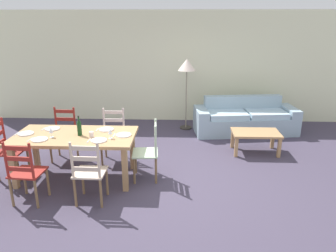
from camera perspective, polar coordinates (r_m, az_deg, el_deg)
The scene contains 28 objects.
ground_plane at distance 5.28m, azimuth -0.52°, elevation -9.50°, with size 9.60×9.60×0.02m, color #41394C.
wall_far at distance 8.04m, azimuth 0.67°, elevation 10.50°, with size 9.60×0.16×2.70m, color beige.
dining_table at distance 5.25m, azimuth -16.34°, elevation -2.40°, with size 1.90×0.96×0.75m.
dining_chair_near_left at distance 4.83m, azimuth -24.16°, elevation -7.55°, with size 0.45×0.43×0.96m.
dining_chair_near_right at distance 4.55m, azimuth -13.97°, elevation -8.01°, with size 0.43×0.41×0.96m.
dining_chair_far_left at distance 6.13m, azimuth -18.15°, elevation -1.41°, with size 0.44×0.42×0.96m.
dining_chair_far_right at distance 5.85m, azimuth -9.78°, elevation -1.68°, with size 0.43×0.41×0.96m.
dining_chair_head_west at distance 5.78m, azimuth -26.82°, elevation -3.74°, with size 0.41×0.43×0.96m.
dining_chair_head_east at distance 5.10m, azimuth -3.52°, elevation -4.52°, with size 0.43×0.45×0.96m.
dinner_plate_near_left at distance 5.16m, azimuth -22.03°, elevation -2.25°, with size 0.24×0.24×0.02m, color white.
fork_near_left at distance 5.23m, azimuth -23.53°, elevation -2.26°, with size 0.02×0.17×0.01m, color silver.
dinner_plate_near_right at distance 4.86m, azimuth -12.31°, elevation -2.53°, with size 0.24×0.24×0.02m, color white.
fork_near_right at distance 4.90m, azimuth -14.01°, elevation -2.55°, with size 0.02×0.17×0.01m, color silver.
dinner_plate_far_left at distance 5.59m, azimuth -20.01°, elevation -0.45°, with size 0.24×0.24×0.02m, color white.
fork_far_left at distance 5.65m, azimuth -21.41°, elevation -0.48°, with size 0.02×0.17×0.01m, color silver.
dinner_plate_far_right at distance 5.32m, azimuth -11.00°, elevation -0.60°, with size 0.24×0.24×0.02m, color white.
fork_far_right at distance 5.36m, azimuth -12.56°, elevation -0.64°, with size 0.02×0.17×0.01m, color silver.
dinner_plate_head_west at distance 5.51m, azimuth -24.13°, elevation -1.24°, with size 0.24×0.24×0.02m, color white.
fork_head_west at distance 5.58m, azimuth -25.50°, elevation -1.26°, with size 0.02×0.17×0.01m, color silver.
dinner_plate_head_east at distance 5.02m, azimuth -7.97°, elevation -1.60°, with size 0.24×0.24×0.02m, color white.
fork_head_east at distance 5.05m, azimuth -9.64°, elevation -1.63°, with size 0.02×0.17×0.01m, color silver.
wine_bottle at distance 5.13m, azimuth -15.60°, elevation -0.38°, with size 0.07×0.07×0.32m.
wine_glass_near_left at distance 5.18m, azimuth -20.25°, elevation -0.77°, with size 0.06×0.06×0.16m.
wine_glass_near_right at distance 4.89m, azimuth -10.34°, elevation -1.00°, with size 0.06×0.06×0.16m.
coffee_cup_primary at distance 5.02m, azimuth -13.56°, elevation -1.49°, with size 0.07×0.07×0.09m, color beige.
couch at distance 7.52m, azimuth 13.53°, elevation 1.14°, with size 2.36×1.06×0.80m.
coffee_table at distance 6.37m, azimuth 15.45°, elevation -1.58°, with size 0.90×0.56×0.42m.
standing_lamp at distance 7.31m, azimuth 3.38°, elevation 10.15°, with size 0.40×0.40×1.64m.
Camera 1 is at (0.24, -4.65, 2.47)m, focal length 34.00 mm.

